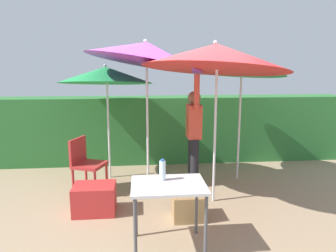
# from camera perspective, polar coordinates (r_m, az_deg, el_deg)

# --- Properties ---
(ground_plane) EXTENTS (24.00, 24.00, 0.00)m
(ground_plane) POSITION_cam_1_polar(r_m,az_deg,el_deg) (4.72, 0.35, -13.93)
(ground_plane) COLOR #9E8466
(hedge_row) EXTENTS (8.00, 0.70, 1.38)m
(hedge_row) POSITION_cam_1_polar(r_m,az_deg,el_deg) (6.56, -1.50, -0.55)
(hedge_row) COLOR #2D7033
(hedge_row) RESTS_ON ground_plane
(umbrella_rainbow) EXTENTS (1.63, 1.64, 2.07)m
(umbrella_rainbow) POSITION_cam_1_polar(r_m,az_deg,el_deg) (5.45, -11.51, 9.29)
(umbrella_rainbow) COLOR silver
(umbrella_rainbow) RESTS_ON ground_plane
(umbrella_orange) EXTENTS (2.08, 2.07, 2.46)m
(umbrella_orange) POSITION_cam_1_polar(r_m,az_deg,el_deg) (4.39, 8.95, 12.63)
(umbrella_orange) COLOR silver
(umbrella_orange) RESTS_ON ground_plane
(umbrella_yellow) EXTENTS (1.54, 1.54, 2.25)m
(umbrella_yellow) POSITION_cam_1_polar(r_m,az_deg,el_deg) (5.44, 13.50, 10.73)
(umbrella_yellow) COLOR silver
(umbrella_yellow) RESTS_ON ground_plane
(umbrella_navy) EXTENTS (1.88, 1.85, 2.57)m
(umbrella_navy) POSITION_cam_1_polar(r_m,az_deg,el_deg) (4.82, -4.15, 13.49)
(umbrella_navy) COLOR silver
(umbrella_navy) RESTS_ON ground_plane
(person_vendor) EXTENTS (0.22, 0.55, 1.88)m
(person_vendor) POSITION_cam_1_polar(r_m,az_deg,el_deg) (5.15, 4.82, -0.92)
(person_vendor) COLOR black
(person_vendor) RESTS_ON ground_plane
(chair_plastic) EXTENTS (0.57, 0.57, 0.89)m
(chair_plastic) POSITION_cam_1_polar(r_m,az_deg,el_deg) (5.04, -15.15, -6.47)
(chair_plastic) COLOR #B72D2D
(chair_plastic) RESTS_ON ground_plane
(cooler_box) EXTENTS (0.57, 0.43, 0.40)m
(cooler_box) POSITION_cam_1_polar(r_m,az_deg,el_deg) (4.44, -13.54, -13.06)
(cooler_box) COLOR red
(cooler_box) RESTS_ON ground_plane
(crate_cardboard) EXTENTS (0.41, 0.37, 0.34)m
(crate_cardboard) POSITION_cam_1_polar(r_m,az_deg,el_deg) (4.19, 3.73, -14.69)
(crate_cardboard) COLOR #9E7A4C
(crate_cardboard) RESTS_ON ground_plane
(folding_table) EXTENTS (0.80, 0.60, 0.74)m
(folding_table) POSITION_cam_1_polar(r_m,az_deg,el_deg) (3.37, 0.09, -12.19)
(folding_table) COLOR #4C4C51
(folding_table) RESTS_ON ground_plane
(bottle_water) EXTENTS (0.07, 0.07, 0.24)m
(bottle_water) POSITION_cam_1_polar(r_m,az_deg,el_deg) (3.41, -1.03, -8.27)
(bottle_water) COLOR silver
(bottle_water) RESTS_ON folding_table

